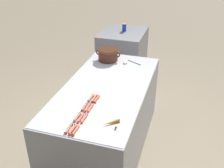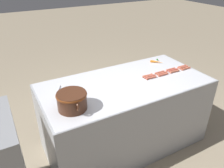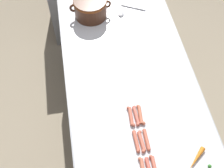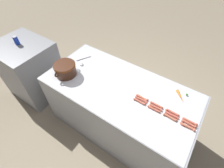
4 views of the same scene
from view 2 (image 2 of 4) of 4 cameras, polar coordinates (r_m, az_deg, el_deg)
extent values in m
plane|color=gray|center=(3.00, 3.05, -14.51)|extent=(20.00, 20.00, 0.00)
cube|color=#9EA0A5|center=(2.72, 3.29, -7.77)|extent=(0.94, 1.91, 0.87)
cube|color=silver|center=(2.49, 3.57, 0.41)|extent=(0.92, 1.87, 0.00)
cylinder|color=#CD6648|center=(2.94, 18.44, 3.81)|extent=(0.03, 0.13, 0.02)
sphere|color=#CD6648|center=(2.98, 19.35, 4.01)|extent=(0.02, 0.02, 0.02)
sphere|color=#CD6648|center=(2.89, 17.50, 3.60)|extent=(0.02, 0.02, 0.02)
cylinder|color=#C2664A|center=(2.82, 15.80, 3.16)|extent=(0.03, 0.13, 0.02)
sphere|color=#C2664A|center=(2.86, 16.70, 3.43)|extent=(0.02, 0.02, 0.02)
sphere|color=#C2664A|center=(2.77, 14.88, 2.87)|extent=(0.02, 0.02, 0.02)
cylinder|color=#C65F48|center=(2.70, 13.03, 2.39)|extent=(0.03, 0.13, 0.02)
sphere|color=#C65F48|center=(2.74, 14.07, 2.66)|extent=(0.02, 0.02, 0.02)
sphere|color=#C65F48|center=(2.66, 11.96, 2.12)|extent=(0.02, 0.02, 0.02)
cylinder|color=#C56049|center=(2.60, 10.05, 1.62)|extent=(0.03, 0.13, 0.02)
sphere|color=#C56049|center=(2.64, 11.10, 1.96)|extent=(0.02, 0.02, 0.02)
sphere|color=#C56049|center=(2.56, 8.97, 1.28)|extent=(0.02, 0.02, 0.02)
cylinder|color=#C2624A|center=(2.96, 17.93, 4.11)|extent=(0.03, 0.13, 0.02)
sphere|color=#C2624A|center=(3.01, 18.73, 4.36)|extent=(0.02, 0.02, 0.02)
sphere|color=#C2624A|center=(2.91, 17.10, 3.84)|extent=(0.02, 0.02, 0.02)
cylinder|color=#CE5C4C|center=(2.84, 15.39, 3.45)|extent=(0.03, 0.13, 0.02)
sphere|color=#CE5C4C|center=(2.88, 16.34, 3.69)|extent=(0.02, 0.02, 0.02)
sphere|color=#CE5C4C|center=(2.80, 14.41, 3.21)|extent=(0.02, 0.02, 0.02)
cylinder|color=#C6654E|center=(2.73, 12.71, 2.70)|extent=(0.03, 0.13, 0.02)
sphere|color=#C6654E|center=(2.76, 13.77, 2.94)|extent=(0.02, 0.02, 0.02)
sphere|color=#C6654E|center=(2.69, 11.61, 2.45)|extent=(0.02, 0.02, 0.02)
cylinder|color=#C66250|center=(2.62, 9.59, 1.93)|extent=(0.03, 0.13, 0.02)
sphere|color=#C66250|center=(2.66, 10.72, 2.21)|extent=(0.02, 0.02, 0.02)
sphere|color=#C66250|center=(2.59, 8.42, 1.65)|extent=(0.02, 0.02, 0.02)
cylinder|color=#C86349|center=(2.98, 17.46, 4.35)|extent=(0.03, 0.13, 0.02)
sphere|color=#C86349|center=(3.03, 18.32, 4.58)|extent=(0.02, 0.02, 0.02)
sphere|color=#C86349|center=(2.94, 16.58, 4.12)|extent=(0.02, 0.02, 0.02)
cylinder|color=#C6624D|center=(2.86, 14.82, 3.69)|extent=(0.03, 0.13, 0.02)
sphere|color=#C6624D|center=(2.90, 15.74, 3.95)|extent=(0.02, 0.02, 0.02)
sphere|color=#C6624D|center=(2.82, 13.87, 3.43)|extent=(0.02, 0.02, 0.02)
cylinder|color=#C06049|center=(2.75, 12.10, 2.98)|extent=(0.03, 0.13, 0.02)
sphere|color=#C06049|center=(2.79, 13.12, 3.24)|extent=(0.02, 0.02, 0.02)
sphere|color=#C06049|center=(2.71, 11.06, 2.70)|extent=(0.02, 0.02, 0.02)
cylinder|color=#C16548|center=(2.64, 9.12, 2.20)|extent=(0.03, 0.13, 0.02)
sphere|color=#C16548|center=(2.68, 10.16, 2.53)|extent=(0.02, 0.02, 0.02)
sphere|color=#C16548|center=(2.60, 8.05, 1.87)|extent=(0.02, 0.02, 0.02)
cylinder|color=#472616|center=(2.03, -10.24, -4.28)|extent=(0.27, 0.27, 0.16)
torus|color=brown|center=(2.00, -10.40, -2.70)|extent=(0.28, 0.28, 0.03)
torus|color=#472616|center=(1.92, -8.92, -5.80)|extent=(0.08, 0.02, 0.08)
torus|color=#472616|center=(2.14, -11.49, -2.18)|extent=(0.08, 0.02, 0.08)
cylinder|color=#B7B7BC|center=(2.37, -13.63, -1.68)|extent=(0.20, 0.11, 0.01)
ellipsoid|color=#B7B7BC|center=(2.29, -11.35, -2.56)|extent=(0.08, 0.09, 0.02)
cone|color=orange|center=(3.03, 11.46, 5.61)|extent=(0.15, 0.14, 0.03)
sphere|color=#387F2D|center=(3.11, 11.56, 6.20)|extent=(0.02, 0.02, 0.02)
camera|label=1|loc=(4.62, 29.46, 29.98)|focal=43.21mm
camera|label=3|loc=(2.84, 35.22, 35.86)|focal=46.77mm
camera|label=4|loc=(2.01, 47.75, 29.82)|focal=26.29mm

